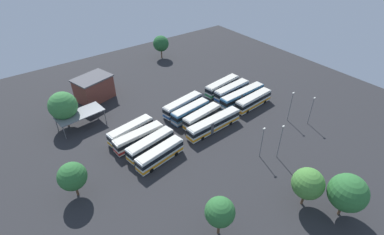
# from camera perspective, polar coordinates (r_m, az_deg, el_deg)

# --- Properties ---
(ground_plane) EXTENTS (110.46, 110.46, 0.00)m
(ground_plane) POSITION_cam_1_polar(r_m,az_deg,el_deg) (74.56, 0.87, -0.57)
(ground_plane) COLOR #28282B
(bus_row0_slot0) EXTENTS (11.42, 4.30, 3.51)m
(bus_row0_slot0) POSITION_cam_1_polar(r_m,az_deg,el_deg) (62.13, -6.24, -7.16)
(bus_row0_slot0) COLOR silver
(bus_row0_slot0) RESTS_ON ground_plane
(bus_row0_slot1) EXTENTS (11.74, 4.41, 3.51)m
(bus_row0_slot1) POSITION_cam_1_polar(r_m,az_deg,el_deg) (64.82, -8.07, -5.23)
(bus_row0_slot1) COLOR silver
(bus_row0_slot1) RESTS_ON ground_plane
(bus_row0_slot2) EXTENTS (11.95, 3.32, 3.51)m
(bus_row0_slot2) POSITION_cam_1_polar(r_m,az_deg,el_deg) (67.05, -10.28, -3.91)
(bus_row0_slot2) COLOR silver
(bus_row0_slot2) RESTS_ON ground_plane
(bus_row0_slot3) EXTENTS (11.49, 4.32, 3.51)m
(bus_row0_slot3) POSITION_cam_1_polar(r_m,az_deg,el_deg) (69.48, -11.81, -2.55)
(bus_row0_slot3) COLOR silver
(bus_row0_slot3) RESTS_ON ground_plane
(bus_row1_slot0) EXTENTS (15.12, 3.29, 3.51)m
(bus_row1_slot0) POSITION_cam_1_polar(r_m,az_deg,el_deg) (70.40, 4.24, -1.24)
(bus_row1_slot0) COLOR silver
(bus_row1_slot0) RESTS_ON ground_plane
(bus_row1_slot1) EXTENTS (11.24, 4.06, 3.51)m
(bus_row1_slot1) POSITION_cam_1_polar(r_m,az_deg,el_deg) (72.70, 1.98, 0.16)
(bus_row1_slot1) COLOR silver
(bus_row1_slot1) RESTS_ON ground_plane
(bus_row1_slot2) EXTENTS (11.33, 3.94, 3.51)m
(bus_row1_slot2) POSITION_cam_1_polar(r_m,az_deg,el_deg) (74.49, -0.31, 1.13)
(bus_row1_slot2) COLOR teal
(bus_row1_slot2) RESTS_ON ground_plane
(bus_row1_slot3) EXTENTS (12.25, 4.47, 3.51)m
(bus_row1_slot3) POSITION_cam_1_polar(r_m,az_deg,el_deg) (77.13, -1.79, 2.42)
(bus_row1_slot3) COLOR silver
(bus_row1_slot3) RESTS_ON ground_plane
(bus_row2_slot0) EXTENTS (12.16, 3.55, 3.51)m
(bus_row2_slot0) POSITION_cam_1_polar(r_m,az_deg,el_deg) (80.73, 11.86, 3.23)
(bus_row2_slot0) COLOR silver
(bus_row2_slot0) RESTS_ON ground_plane
(bus_row2_slot1) EXTENTS (15.12, 3.31, 3.51)m
(bus_row2_slot1) POSITION_cam_1_polar(r_m,az_deg,el_deg) (82.33, 9.74, 4.16)
(bus_row2_slot1) COLOR teal
(bus_row2_slot1) RESTS_ON ground_plane
(bus_row2_slot2) EXTENTS (12.04, 3.63, 3.51)m
(bus_row2_slot2) POSITION_cam_1_polar(r_m,az_deg,el_deg) (84.49, 7.73, 5.22)
(bus_row2_slot2) COLOR silver
(bus_row2_slot2) RESTS_ON ground_plane
(bus_row2_slot3) EXTENTS (12.34, 4.22, 3.51)m
(bus_row2_slot3) POSITION_cam_1_polar(r_m,az_deg,el_deg) (86.59, 5.89, 6.14)
(bus_row2_slot3) COLOR silver
(bus_row2_slot3) RESTS_ON ground_plane
(depot_building) EXTENTS (11.23, 9.35, 6.65)m
(depot_building) POSITION_cam_1_polar(r_m,az_deg,el_deg) (86.32, -18.54, 5.43)
(depot_building) COLOR brown
(depot_building) RESTS_ON ground_plane
(maintenance_shelter) EXTENTS (11.46, 6.23, 3.60)m
(maintenance_shelter) POSITION_cam_1_polar(r_m,az_deg,el_deg) (75.88, -20.99, 0.63)
(maintenance_shelter) COLOR slate
(maintenance_shelter) RESTS_ON ground_plane
(lamp_post_far_corner) EXTENTS (0.56, 0.28, 7.52)m
(lamp_post_far_corner) POSITION_cam_1_polar(r_m,az_deg,el_deg) (76.85, 22.19, 1.46)
(lamp_post_far_corner) COLOR slate
(lamp_post_far_corner) RESTS_ON ground_plane
(lamp_post_by_building) EXTENTS (0.56, 0.28, 8.32)m
(lamp_post_by_building) POSITION_cam_1_polar(r_m,az_deg,el_deg) (63.67, 16.79, -4.30)
(lamp_post_by_building) COLOR slate
(lamp_post_by_building) RESTS_ON ground_plane
(lamp_post_near_entrance) EXTENTS (0.56, 0.28, 7.64)m
(lamp_post_near_entrance) POSITION_cam_1_polar(r_m,az_deg,el_deg) (63.05, 13.46, -4.51)
(lamp_post_near_entrance) COLOR slate
(lamp_post_near_entrance) RESTS_ON ground_plane
(lamp_post_mid_lot) EXTENTS (0.56, 0.28, 8.08)m
(lamp_post_mid_lot) POSITION_cam_1_polar(r_m,az_deg,el_deg) (76.15, 18.62, 2.25)
(lamp_post_mid_lot) COLOR slate
(lamp_post_mid_lot) RESTS_ON ground_plane
(tree_east_edge) EXTENTS (5.21, 5.21, 7.47)m
(tree_east_edge) POSITION_cam_1_polar(r_m,az_deg,el_deg) (57.27, -22.27, -10.56)
(tree_east_edge) COLOR brown
(tree_east_edge) RESTS_ON ground_plane
(tree_north_edge) EXTENTS (5.56, 5.56, 8.04)m
(tree_north_edge) POSITION_cam_1_polar(r_m,az_deg,el_deg) (55.19, 21.62, -11.86)
(tree_north_edge) COLOR brown
(tree_north_edge) RESTS_ON ground_plane
(tree_northwest) EXTENTS (5.55, 5.55, 8.15)m
(tree_northwest) POSITION_cam_1_polar(r_m,az_deg,el_deg) (107.66, -6.06, 14.11)
(tree_northwest) COLOR brown
(tree_northwest) RESTS_ON ground_plane
(tree_northeast) EXTENTS (6.76, 6.76, 9.28)m
(tree_northeast) POSITION_cam_1_polar(r_m,az_deg,el_deg) (75.80, -23.82, 2.10)
(tree_northeast) COLOR brown
(tree_northeast) RESTS_ON ground_plane
(tree_west_edge) EXTENTS (6.46, 6.46, 8.77)m
(tree_west_edge) POSITION_cam_1_polar(r_m,az_deg,el_deg) (56.00, 28.04, -12.79)
(tree_west_edge) COLOR brown
(tree_west_edge) RESTS_ON ground_plane
(tree_south_edge) EXTENTS (4.84, 4.84, 7.80)m
(tree_south_edge) POSITION_cam_1_polar(r_m,az_deg,el_deg) (47.80, 5.45, -17.82)
(tree_south_edge) COLOR brown
(tree_south_edge) RESTS_ON ground_plane
(puddle_front_lane) EXTENTS (3.53, 3.53, 0.01)m
(puddle_front_lane) POSITION_cam_1_polar(r_m,az_deg,el_deg) (84.72, 1.72, 4.19)
(puddle_front_lane) COLOR black
(puddle_front_lane) RESTS_ON ground_plane
(puddle_near_shelter) EXTENTS (2.93, 2.93, 0.01)m
(puddle_near_shelter) POSITION_cam_1_polar(r_m,az_deg,el_deg) (82.77, 0.60, 3.40)
(puddle_near_shelter) COLOR black
(puddle_near_shelter) RESTS_ON ground_plane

